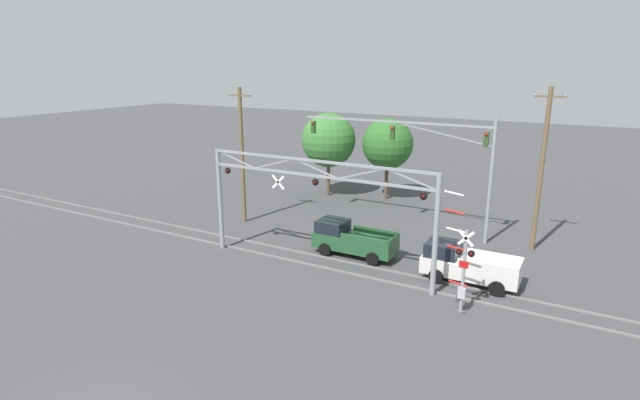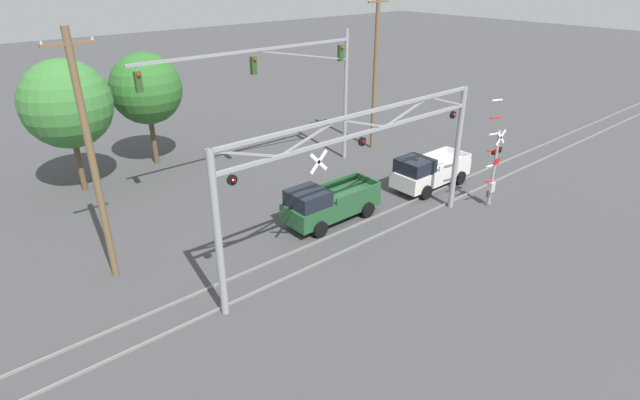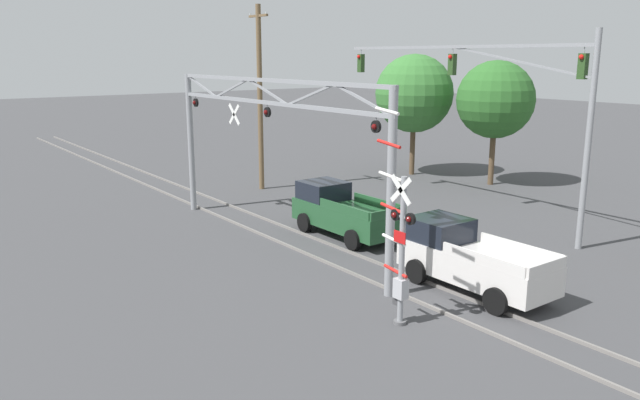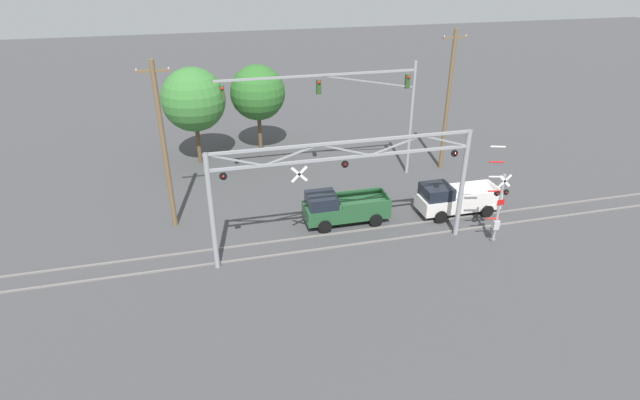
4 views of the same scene
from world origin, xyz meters
TOP-DOWN VIEW (x-y plane):
  - rail_track_near at (0.00, 15.72)m, footprint 80.00×0.08m
  - rail_track_far at (0.00, 17.16)m, footprint 80.00×0.08m
  - crossing_gantry at (-0.01, 15.44)m, footprint 14.18×0.30m
  - crossing_signal_mast at (8.64, 14.23)m, footprint 1.61×0.35m
  - traffic_signal_span at (4.23, 24.66)m, footprint 13.80×0.39m
  - pickup_truck_lead at (0.82, 18.46)m, footprint 5.17×2.15m
  - pickup_truck_following at (8.02, 17.87)m, footprint 5.14×2.15m
  - utility_pole_left at (-9.14, 20.64)m, footprint 1.80×0.28m
  - utility_pole_right at (10.64, 24.89)m, footprint 1.80×0.28m
  - background_tree_beyond_span at (-7.28, 30.54)m, footprint 4.78×4.78m
  - background_tree_far_left_verge at (-2.27, 31.97)m, footprint 4.39×4.39m

SIDE VIEW (x-z plane):
  - rail_track_near at x=0.00m, z-range 0.00..0.10m
  - rail_track_far at x=0.00m, z-range 0.00..0.10m
  - pickup_truck_following at x=8.02m, z-range -0.03..2.04m
  - pickup_truck_lead at x=0.82m, z-range -0.03..2.04m
  - crossing_signal_mast at x=8.64m, z-range -0.83..5.12m
  - crossing_gantry at x=-0.01m, z-range 1.11..7.58m
  - background_tree_far_left_verge at x=-2.27m, z-range 1.33..8.42m
  - background_tree_beyond_span at x=-7.28m, z-range 1.31..8.75m
  - utility_pole_left at x=-9.14m, z-range 0.15..10.11m
  - utility_pole_right at x=10.64m, z-range 0.15..10.43m
  - traffic_signal_span at x=4.23m, z-range 1.70..9.98m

